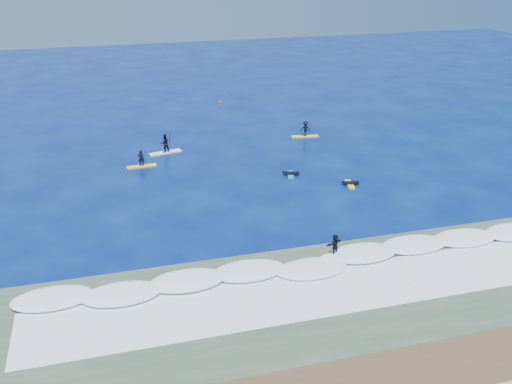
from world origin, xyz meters
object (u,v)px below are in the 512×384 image
object	(u,v)px
sup_paddler_left	(141,161)
wave_surfer	(335,246)
sup_paddler_right	(305,130)
sup_paddler_center	(165,145)
marker_buoy	(221,103)
prone_paddler_near	(350,183)
prone_paddler_far	(291,174)

from	to	relation	value
sup_paddler_left	wave_surfer	size ratio (longest dim) A/B	1.28
wave_surfer	sup_paddler_right	bearing A→B (deg)	53.54
sup_paddler_center	marker_buoy	size ratio (longest dim) A/B	4.63
sup_paddler_left	prone_paddler_near	size ratio (longest dim) A/B	1.38
prone_paddler_near	sup_paddler_left	bearing A→B (deg)	72.92
sup_paddler_center	prone_paddler_near	size ratio (longest dim) A/B	1.65
sup_paddler_right	prone_paddler_far	xyz separation A→B (m)	(-4.99, -9.97, -0.66)
prone_paddler_far	wave_surfer	world-z (taller)	wave_surfer
sup_paddler_left	sup_paddler_center	distance (m)	4.17
sup_paddler_center	sup_paddler_right	distance (m)	15.27
sup_paddler_left	sup_paddler_center	size ratio (longest dim) A/B	0.84
prone_paddler_far	wave_surfer	bearing A→B (deg)	-171.07
prone_paddler_near	wave_surfer	distance (m)	12.63
sup_paddler_right	wave_surfer	size ratio (longest dim) A/B	1.39
marker_buoy	prone_paddler_near	bearing A→B (deg)	-79.22
sup_paddler_center	prone_paddler_far	size ratio (longest dim) A/B	1.64
sup_paddler_left	prone_paddler_far	xyz separation A→B (m)	(12.87, -5.69, -0.46)
sup_paddler_right	prone_paddler_near	world-z (taller)	sup_paddler_right
sup_paddler_center	sup_paddler_right	bearing A→B (deg)	-8.99
sup_paddler_left	prone_paddler_near	distance (m)	19.44
sup_paddler_center	prone_paddler_far	bearing A→B (deg)	-53.96
prone_paddler_near	marker_buoy	world-z (taller)	marker_buoy
sup_paddler_right	wave_surfer	distance (m)	25.43
sup_paddler_right	marker_buoy	bearing A→B (deg)	120.20
prone_paddler_near	marker_buoy	size ratio (longest dim) A/B	2.82
prone_paddler_near	prone_paddler_far	bearing A→B (deg)	61.83
sup_paddler_left	wave_surfer	xyz separation A→B (m)	(11.07, -20.23, 0.25)
sup_paddler_left	wave_surfer	distance (m)	23.07
sup_paddler_left	sup_paddler_right	world-z (taller)	sup_paddler_right
sup_paddler_center	wave_surfer	size ratio (longest dim) A/B	1.53
marker_buoy	wave_surfer	bearing A→B (deg)	-90.94
prone_paddler_near	sup_paddler_right	bearing A→B (deg)	7.98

